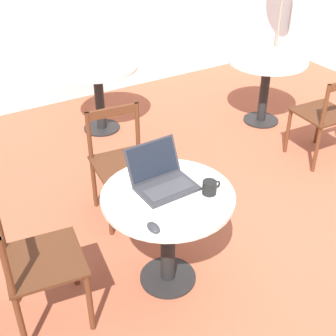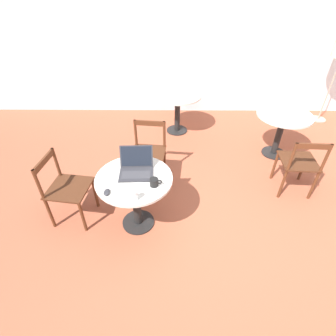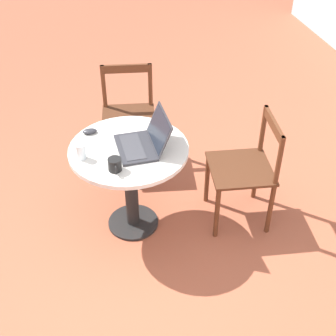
# 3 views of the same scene
# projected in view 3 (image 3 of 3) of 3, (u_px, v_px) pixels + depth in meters

# --- Properties ---
(ground_plane) EXTENTS (16.00, 16.00, 0.00)m
(ground_plane) POSITION_uv_depth(u_px,v_px,m) (136.00, 305.00, 3.00)
(ground_plane) COLOR #9E5138
(cafe_table_near) EXTENTS (0.82, 0.82, 0.71)m
(cafe_table_near) POSITION_uv_depth(u_px,v_px,m) (130.00, 166.00, 3.25)
(cafe_table_near) COLOR black
(cafe_table_near) RESTS_ON ground_plane
(chair_near_left) EXTENTS (0.50, 0.50, 0.85)m
(chair_near_left) POSITION_uv_depth(u_px,v_px,m) (129.00, 117.00, 3.95)
(chair_near_left) COLOR #562D19
(chair_near_left) RESTS_ON ground_plane
(chair_near_back) EXTENTS (0.49, 0.49, 0.85)m
(chair_near_back) POSITION_uv_depth(u_px,v_px,m) (246.00, 169.00, 3.38)
(chair_near_back) COLOR #562D19
(chair_near_back) RESTS_ON ground_plane
(laptop) EXTENTS (0.37, 0.35, 0.24)m
(laptop) POSITION_uv_depth(u_px,v_px,m) (143.00, 142.00, 3.12)
(laptop) COLOR #2D2D33
(laptop) RESTS_ON cafe_table_near
(mouse) EXTENTS (0.06, 0.10, 0.03)m
(mouse) POSITION_uv_depth(u_px,v_px,m) (90.00, 131.00, 3.28)
(mouse) COLOR #2D2D33
(mouse) RESTS_ON cafe_table_near
(mug) EXTENTS (0.12, 0.09, 0.09)m
(mug) POSITION_uv_depth(u_px,v_px,m) (115.00, 165.00, 2.93)
(mug) COLOR black
(mug) RESTS_ON cafe_table_near
(drinking_glass) EXTENTS (0.06, 0.06, 0.11)m
(drinking_glass) POSITION_uv_depth(u_px,v_px,m) (81.00, 152.00, 3.02)
(drinking_glass) COLOR silver
(drinking_glass) RESTS_ON cafe_table_near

